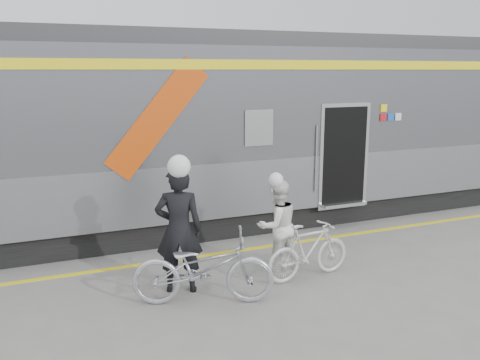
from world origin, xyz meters
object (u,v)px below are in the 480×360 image
woman (277,225)px  bicycle_right (309,251)px  man (179,230)px  bicycle_left (203,268)px

woman → bicycle_right: bearing=112.7°
man → bicycle_left: (0.20, -0.55, -0.44)m
bicycle_left → woman: 1.77m
man → woman: size_ratio=1.27×
man → bicycle_right: 2.17m
woman → man: bearing=1.0°
man → bicycle_right: man is taller
man → bicycle_left: bearing=129.3°
bicycle_left → woman: bearing=-44.8°
bicycle_right → bicycle_left: bearing=90.6°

